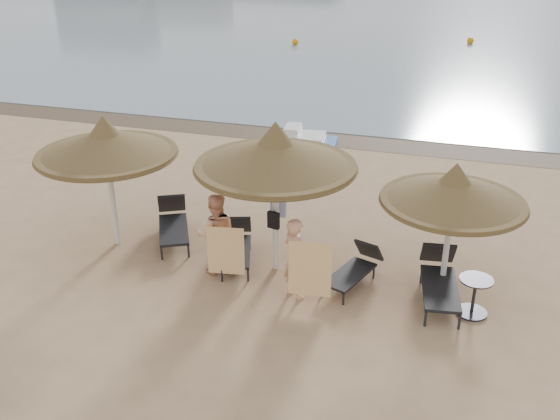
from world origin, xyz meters
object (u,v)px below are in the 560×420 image
(lounger_near_left, at_px, (237,244))
(palapa_left, at_px, (106,143))
(pedal_boat, at_px, (303,145))
(lounger_far_right, at_px, (439,278))
(side_table, at_px, (474,297))
(lounger_near_right, at_px, (356,267))
(person_left, at_px, (215,228))
(palapa_center, at_px, (276,154))
(lounger_far_left, at_px, (173,222))
(palapa_right, at_px, (454,191))
(person_right, at_px, (295,252))

(lounger_near_left, bearing_deg, palapa_left, 164.99)
(palapa_left, relative_size, pedal_boat, 1.45)
(lounger_far_right, relative_size, side_table, 2.75)
(lounger_near_right, distance_m, person_left, 2.95)
(palapa_center, xyz_separation_m, lounger_far_right, (3.35, -0.10, -2.17))
(palapa_left, distance_m, person_left, 3.01)
(palapa_center, distance_m, person_left, 1.98)
(lounger_far_left, bearing_deg, lounger_far_right, -34.40)
(palapa_center, height_order, palapa_right, palapa_center)
(lounger_far_right, height_order, side_table, lounger_far_right)
(palapa_right, xyz_separation_m, lounger_near_right, (-1.71, -0.16, -1.83))
(lounger_near_right, height_order, person_left, person_left)
(lounger_far_right, bearing_deg, palapa_left, 171.23)
(palapa_left, xyz_separation_m, side_table, (7.78, -0.56, -2.04))
(palapa_center, distance_m, lounger_near_right, 2.81)
(lounger_near_right, bearing_deg, side_table, 7.27)
(palapa_left, height_order, side_table, palapa_left)
(palapa_center, distance_m, lounger_near_left, 2.41)
(side_table, xyz_separation_m, person_right, (-3.34, -0.36, 0.62))
(palapa_left, height_order, lounger_near_right, palapa_left)
(palapa_left, height_order, lounger_near_left, palapa_left)
(pedal_boat, bearing_deg, person_right, -82.04)
(person_left, bearing_deg, palapa_center, 179.29)
(palapa_center, bearing_deg, palapa_left, 179.64)
(palapa_right, height_order, pedal_boat, palapa_right)
(palapa_right, bearing_deg, lounger_far_left, 174.68)
(palapa_left, relative_size, palapa_center, 0.93)
(lounger_near_right, height_order, side_table, side_table)
(palapa_left, bearing_deg, person_right, -11.78)
(palapa_left, xyz_separation_m, lounger_far_left, (1.08, 0.66, -2.01))
(palapa_left, bearing_deg, palapa_center, -0.36)
(palapa_left, bearing_deg, lounger_far_right, -0.96)
(palapa_right, distance_m, side_table, 2.01)
(lounger_far_right, distance_m, person_left, 4.55)
(palapa_left, height_order, palapa_center, palapa_center)
(person_right, bearing_deg, lounger_far_right, -125.97)
(palapa_left, xyz_separation_m, palapa_center, (3.77, -0.02, 0.17))
(palapa_center, xyz_separation_m, person_left, (-1.14, -0.48, -1.55))
(lounger_far_left, height_order, pedal_boat, pedal_boat)
(palapa_right, bearing_deg, person_left, -172.56)
(lounger_near_left, distance_m, person_left, 0.95)
(palapa_center, relative_size, palapa_right, 1.19)
(palapa_right, relative_size, lounger_far_right, 1.33)
(palapa_right, distance_m, person_right, 3.16)
(person_right, bearing_deg, palapa_right, -122.41)
(lounger_far_right, height_order, pedal_boat, pedal_boat)
(palapa_center, height_order, person_right, palapa_center)
(lounger_near_right, bearing_deg, pedal_boat, 132.19)
(lounger_far_left, bearing_deg, person_right, -52.34)
(person_left, distance_m, person_right, 1.85)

